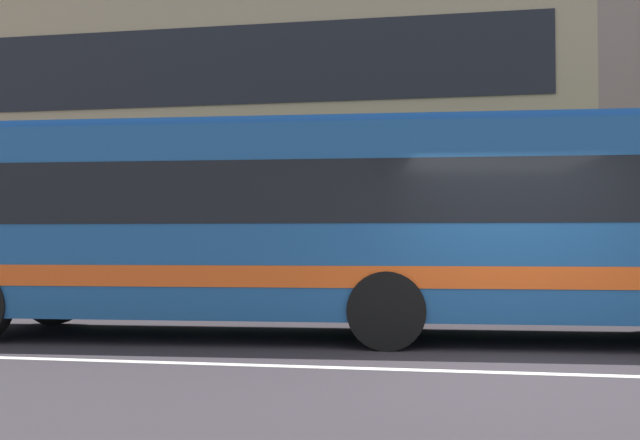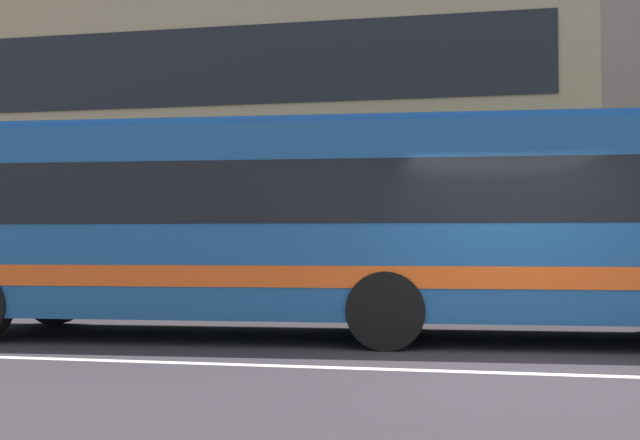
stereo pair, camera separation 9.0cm
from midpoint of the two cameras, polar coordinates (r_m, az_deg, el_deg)
ground_plane at (r=8.01m, az=16.35°, el=-11.49°), size 160.00×160.00×0.00m
lane_centre_line at (r=8.01m, az=16.35°, el=-11.47°), size 60.00×0.16×0.01m
hedge_row_far at (r=14.34m, az=16.96°, el=-5.24°), size 19.62×1.10×0.95m
apartment_block_left at (r=24.63m, az=-10.22°, el=6.97°), size 24.11×9.92×10.19m
transit_bus at (r=10.49m, az=1.60°, el=-0.05°), size 11.81×3.20×3.04m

